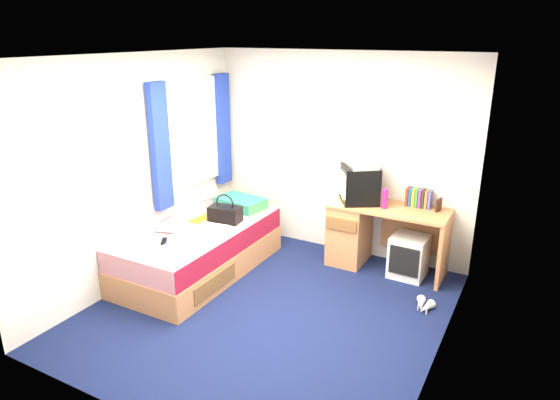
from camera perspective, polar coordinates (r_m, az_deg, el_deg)
The scene contains 20 objects.
ground at distance 5.02m, azimuth -1.28°, elevation -12.40°, with size 3.40×3.40×0.00m, color #0C1438.
room_shell at distance 4.45m, azimuth -1.41°, elevation 3.83°, with size 3.40×3.40×3.40m.
bed at distance 5.70m, azimuth -9.20°, elevation -5.61°, with size 1.01×2.00×0.54m.
pillow at distance 6.11m, azimuth -4.53°, elevation -0.34°, with size 0.58×0.37×0.13m, color #176796.
desk at distance 5.85m, azimuth 9.62°, elevation -3.51°, with size 1.30×0.55×0.75m.
storage_cube at distance 5.73m, azimuth 14.48°, elevation -6.23°, with size 0.38×0.38×0.47m, color silver.
crt_tv at distance 5.70m, azimuth 9.06°, elevation 1.81°, with size 0.55×0.56×0.42m.
vcr at distance 5.63m, azimuth 9.23°, elevation 4.23°, with size 0.42×0.30×0.08m, color silver.
book_row at distance 5.71m, azimuth 15.58°, elevation 0.24°, with size 0.27×0.13×0.20m.
picture_frame at distance 5.63m, azimuth 17.69°, elevation -0.55°, with size 0.02×0.12×0.14m, color black.
pink_water_bottle at distance 5.57m, azimuth 11.88°, elevation 0.09°, with size 0.07×0.07×0.21m, color #C91C68.
aerosol_can at distance 5.66m, azimuth 11.26°, elevation 0.21°, with size 0.04×0.04×0.16m, color silver.
handbag at distance 5.68m, azimuth -6.30°, elevation -1.55°, with size 0.38×0.25×0.33m.
towel at distance 5.29m, azimuth -7.90°, elevation -3.69°, with size 0.32×0.27×0.11m, color white.
magazine at distance 5.79m, azimuth -8.74°, elevation -2.21°, with size 0.21×0.28×0.01m, color yellow.
water_bottle at distance 5.50m, azimuth -13.05°, elevation -3.30°, with size 0.07×0.07×0.20m, color silver.
colour_swatch_fan at distance 5.22m, azimuth -12.97°, elevation -4.90°, with size 0.22×0.06×0.01m, color yellow.
remote_control at distance 5.27m, azimuth -13.12°, elevation -4.61°, with size 0.05×0.16×0.02m, color black.
window_assembly at distance 6.03m, azimuth -9.94°, elevation 7.21°, with size 0.11×1.42×1.40m.
white_heels at distance 5.19m, azimuth 16.08°, elevation -11.55°, with size 0.20×0.28×0.09m.
Camera 1 is at (2.16, -3.72, 2.59)m, focal length 32.00 mm.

